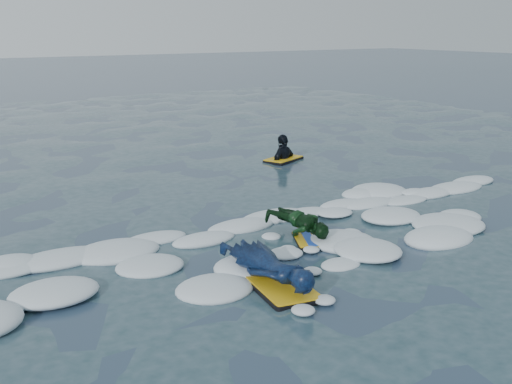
{
  "coord_description": "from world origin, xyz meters",
  "views": [
    {
      "loc": [
        -5.27,
        -6.63,
        3.1
      ],
      "look_at": [
        0.04,
        1.6,
        0.55
      ],
      "focal_mm": 45.0,
      "sensor_mm": 36.0,
      "label": 1
    }
  ],
  "objects": [
    {
      "name": "foam_band",
      "position": [
        0.0,
        1.03,
        0.0
      ],
      "size": [
        12.0,
        3.1,
        0.3
      ],
      "primitive_type": null,
      "color": "silver",
      "rests_on": "ground"
    },
    {
      "name": "prone_woman_unit",
      "position": [
        -1.13,
        -0.54,
        0.23
      ],
      "size": [
        0.79,
        1.7,
        0.44
      ],
      "rotation": [
        0.0,
        0.0,
        1.4
      ],
      "color": "black",
      "rests_on": "ground"
    },
    {
      "name": "waiting_rider_unit",
      "position": [
        3.28,
        5.45,
        -0.1
      ],
      "size": [
        1.12,
        0.87,
        1.48
      ],
      "rotation": [
        0.0,
        0.0,
        0.38
      ],
      "color": "black",
      "rests_on": "ground"
    },
    {
      "name": "prone_child_unit",
      "position": [
        0.23,
        0.66,
        0.22
      ],
      "size": [
        0.69,
        1.2,
        0.43
      ],
      "rotation": [
        0.0,
        0.0,
        1.11
      ],
      "color": "black",
      "rests_on": "ground"
    },
    {
      "name": "ground",
      "position": [
        0.0,
        0.0,
        0.0
      ],
      "size": [
        120.0,
        120.0,
        0.0
      ],
      "primitive_type": "plane",
      "color": "#1C2E45",
      "rests_on": "ground"
    }
  ]
}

